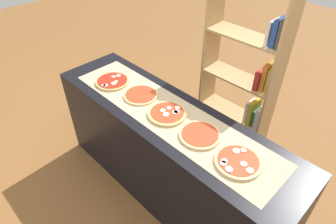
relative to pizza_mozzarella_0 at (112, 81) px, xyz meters
The scene contains 9 objects.
ground_plane 1.11m from the pizza_mozzarella_0, ahead, with size 12.00×12.00×0.00m, color brown.
counter 0.79m from the pizza_mozzarella_0, ahead, with size 2.18×0.59×0.90m, color black.
parchment_paper 0.64m from the pizza_mozzarella_0, ahead, with size 1.84×0.42×0.00m, color tan.
pizza_mozzarella_0 is the anchor object (origin of this frame).
pizza_plain_1 0.32m from the pizza_mozzarella_0, ahead, with size 0.28×0.28×0.02m.
pizza_mozzarella_2 0.64m from the pizza_mozzarella_0, ahead, with size 0.29×0.29×0.03m.
pizza_plain_3 0.96m from the pizza_mozzarella_0, ahead, with size 0.29×0.29×0.02m.
pizza_mozzarella_4 1.28m from the pizza_mozzarella_0, ahead, with size 0.30×0.30×0.03m.
bookshelf 1.22m from the pizza_mozzarella_0, 50.84° to the left, with size 0.71×0.25×1.66m.
Camera 1 is at (1.19, -1.17, 2.26)m, focal length 31.04 mm.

